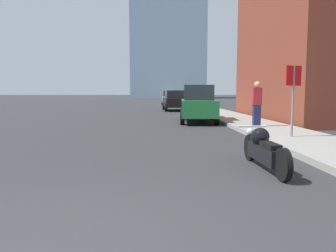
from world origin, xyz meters
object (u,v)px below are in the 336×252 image
stop_sign (293,88)px  pedestrian (257,103)px  parked_car_silver (170,98)px  parked_car_black (175,100)px  parked_car_green (198,104)px  motorcycle (263,149)px

stop_sign → pedestrian: stop_sign is taller
parked_car_silver → stop_sign: bearing=-81.5°
parked_car_black → parked_car_silver: bearing=86.8°
parked_car_black → pedestrian: 14.40m
parked_car_silver → stop_sign: 30.88m
parked_car_green → parked_car_black: parked_car_green is taller
parked_car_silver → stop_sign: size_ratio=2.19×
motorcycle → pedestrian: 6.99m
parked_car_green → pedestrian: bearing=-56.6°
motorcycle → stop_sign: stop_sign is taller
parked_car_silver → motorcycle: bearing=-85.4°
parked_car_black → stop_sign: stop_sign is taller
stop_sign → parked_car_black: bearing=97.9°
parked_car_black → pedestrian: size_ratio=2.50×
motorcycle → pedestrian: size_ratio=1.29×
parked_car_green → pedestrian: (1.88, -3.48, 0.16)m
motorcycle → parked_car_green: (0.10, 10.15, 0.53)m
parked_car_green → stop_sign: (1.99, -6.58, 0.70)m
parked_car_black → parked_car_silver: (0.26, 13.48, 0.01)m
parked_car_black → motorcycle: bearing=-91.2°
parked_car_green → stop_sign: bearing=-68.2°
motorcycle → parked_car_silver: (-0.04, 34.35, 0.46)m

